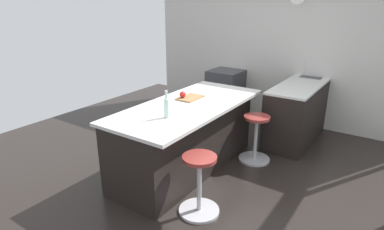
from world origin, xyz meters
name	(u,v)px	position (x,y,z in m)	size (l,w,h in m)	color
ground_plane	(193,176)	(0.00, 0.00, 0.00)	(7.03, 7.03, 0.00)	black
interior_partition_left	(276,47)	(-2.70, 0.00, 1.36)	(0.15, 5.03, 2.72)	beige
sink_cabinet	(305,105)	(-2.36, 0.72, 0.47)	(2.37, 0.60, 1.20)	black
oven_range	(226,93)	(-2.35, -0.81, 0.44)	(0.60, 0.61, 0.89)	#38383D
kitchen_island	(186,136)	(-0.14, -0.20, 0.46)	(2.29, 1.01, 0.92)	black
stool_by_window	(255,140)	(-0.86, 0.48, 0.31)	(0.44, 0.44, 0.67)	#B7B7BC
stool_middle	(199,186)	(0.59, 0.48, 0.31)	(0.44, 0.44, 0.67)	#B7B7BC
cutting_board	(190,98)	(-0.35, -0.28, 0.93)	(0.36, 0.24, 0.02)	olive
apple_red	(183,94)	(-0.27, -0.35, 0.98)	(0.09, 0.09, 0.09)	red
water_bottle	(167,107)	(0.41, -0.07, 1.04)	(0.06, 0.06, 0.31)	silver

